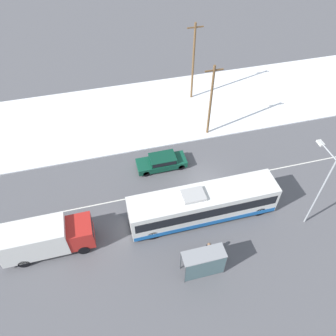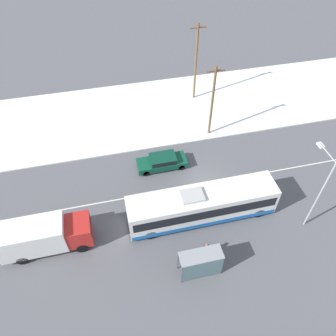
{
  "view_description": "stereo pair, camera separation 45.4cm",
  "coord_description": "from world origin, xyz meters",
  "px_view_note": "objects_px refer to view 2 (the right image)",
  "views": [
    {
      "loc": [
        -8.38,
        -18.39,
        23.12
      ],
      "look_at": [
        -3.24,
        1.46,
        1.4
      ],
      "focal_mm": 35.0,
      "sensor_mm": 36.0,
      "label": 1
    },
    {
      "loc": [
        -7.93,
        -18.5,
        23.12
      ],
      "look_at": [
        -3.24,
        1.46,
        1.4
      ],
      "focal_mm": 35.0,
      "sensor_mm": 36.0,
      "label": 2
    }
  ],
  "objects_px": {
    "sedan_car": "(162,161)",
    "box_truck": "(43,236)",
    "city_bus": "(202,205)",
    "bus_shelter": "(202,264)",
    "pedestrian_at_stop": "(206,249)",
    "utility_pole_roadside": "(212,101)",
    "streetlamp": "(320,184)",
    "utility_pole_snowlot": "(196,62)"
  },
  "relations": [
    {
      "from": "utility_pole_roadside",
      "to": "utility_pole_snowlot",
      "type": "height_order",
      "value": "utility_pole_snowlot"
    },
    {
      "from": "utility_pole_snowlot",
      "to": "pedestrian_at_stop",
      "type": "bearing_deg",
      "value": -103.83
    },
    {
      "from": "pedestrian_at_stop",
      "to": "utility_pole_snowlot",
      "type": "distance_m",
      "value": 21.38
    },
    {
      "from": "utility_pole_roadside",
      "to": "pedestrian_at_stop",
      "type": "bearing_deg",
      "value": -109.12
    },
    {
      "from": "utility_pole_snowlot",
      "to": "streetlamp",
      "type": "bearing_deg",
      "value": -78.54
    },
    {
      "from": "box_truck",
      "to": "streetlamp",
      "type": "bearing_deg",
      "value": -6.3
    },
    {
      "from": "streetlamp",
      "to": "utility_pole_roadside",
      "type": "bearing_deg",
      "value": 108.53
    },
    {
      "from": "city_bus",
      "to": "bus_shelter",
      "type": "bearing_deg",
      "value": -107.67
    },
    {
      "from": "bus_shelter",
      "to": "utility_pole_roadside",
      "type": "xyz_separation_m",
      "value": [
        5.61,
        15.11,
        2.51
      ]
    },
    {
      "from": "pedestrian_at_stop",
      "to": "city_bus",
      "type": "bearing_deg",
      "value": 78.35
    },
    {
      "from": "pedestrian_at_stop",
      "to": "box_truck",
      "type": "bearing_deg",
      "value": 163.27
    },
    {
      "from": "bus_shelter",
      "to": "box_truck",
      "type": "bearing_deg",
      "value": 155.67
    },
    {
      "from": "box_truck",
      "to": "bus_shelter",
      "type": "relative_size",
      "value": 2.21
    },
    {
      "from": "pedestrian_at_stop",
      "to": "utility_pole_roadside",
      "type": "distance_m",
      "value": 14.85
    },
    {
      "from": "box_truck",
      "to": "streetlamp",
      "type": "xyz_separation_m",
      "value": [
        20.77,
        -2.29,
        3.04
      ]
    },
    {
      "from": "bus_shelter",
      "to": "utility_pole_roadside",
      "type": "relative_size",
      "value": 0.39
    },
    {
      "from": "box_truck",
      "to": "pedestrian_at_stop",
      "type": "height_order",
      "value": "box_truck"
    },
    {
      "from": "streetlamp",
      "to": "sedan_car",
      "type": "bearing_deg",
      "value": 139.02
    },
    {
      "from": "sedan_car",
      "to": "box_truck",
      "type": "bearing_deg",
      "value": 31.23
    },
    {
      "from": "city_bus",
      "to": "box_truck",
      "type": "distance_m",
      "value": 12.6
    },
    {
      "from": "city_bus",
      "to": "streetlamp",
      "type": "height_order",
      "value": "streetlamp"
    },
    {
      "from": "city_bus",
      "to": "pedestrian_at_stop",
      "type": "height_order",
      "value": "city_bus"
    },
    {
      "from": "utility_pole_roadside",
      "to": "streetlamp",
      "type": "bearing_deg",
      "value": -71.47
    },
    {
      "from": "pedestrian_at_stop",
      "to": "streetlamp",
      "type": "distance_m",
      "value": 9.73
    },
    {
      "from": "box_truck",
      "to": "pedestrian_at_stop",
      "type": "distance_m",
      "value": 12.39
    },
    {
      "from": "sedan_car",
      "to": "bus_shelter",
      "type": "distance_m",
      "value": 11.49
    },
    {
      "from": "city_bus",
      "to": "sedan_car",
      "type": "distance_m",
      "value": 6.75
    },
    {
      "from": "bus_shelter",
      "to": "utility_pole_roadside",
      "type": "bearing_deg",
      "value": 69.65
    },
    {
      "from": "box_truck",
      "to": "pedestrian_at_stop",
      "type": "bearing_deg",
      "value": -16.73
    },
    {
      "from": "box_truck",
      "to": "utility_pole_roadside",
      "type": "height_order",
      "value": "utility_pole_roadside"
    },
    {
      "from": "city_bus",
      "to": "bus_shelter",
      "type": "distance_m",
      "value": 5.28
    },
    {
      "from": "bus_shelter",
      "to": "utility_pole_snowlot",
      "type": "distance_m",
      "value": 22.83
    },
    {
      "from": "streetlamp",
      "to": "pedestrian_at_stop",
      "type": "bearing_deg",
      "value": -171.89
    },
    {
      "from": "bus_shelter",
      "to": "utility_pole_snowlot",
      "type": "height_order",
      "value": "utility_pole_snowlot"
    },
    {
      "from": "bus_shelter",
      "to": "streetlamp",
      "type": "bearing_deg",
      "value": 15.34
    },
    {
      "from": "box_truck",
      "to": "utility_pole_roadside",
      "type": "bearing_deg",
      "value": 31.42
    },
    {
      "from": "utility_pole_snowlot",
      "to": "bus_shelter",
      "type": "bearing_deg",
      "value": -105.08
    },
    {
      "from": "box_truck",
      "to": "utility_pole_roadside",
      "type": "distance_m",
      "value": 19.62
    },
    {
      "from": "sedan_car",
      "to": "utility_pole_roadside",
      "type": "height_order",
      "value": "utility_pole_roadside"
    },
    {
      "from": "box_truck",
      "to": "sedan_car",
      "type": "bearing_deg",
      "value": 31.23
    },
    {
      "from": "box_truck",
      "to": "pedestrian_at_stop",
      "type": "xyz_separation_m",
      "value": [
        11.85,
        -3.56,
        -0.62
      ]
    },
    {
      "from": "city_bus",
      "to": "utility_pole_roadside",
      "type": "height_order",
      "value": "utility_pole_roadside"
    }
  ]
}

